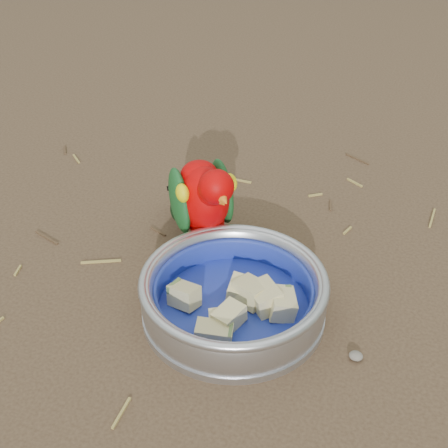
% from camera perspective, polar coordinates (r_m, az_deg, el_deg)
% --- Properties ---
extents(ground, '(60.00, 60.00, 0.00)m').
position_cam_1_polar(ground, '(0.86, 0.29, -5.32)').
color(ground, '#4D3827').
extents(food_bowl, '(0.23, 0.23, 0.02)m').
position_cam_1_polar(food_bowl, '(0.81, 0.88, -7.85)').
color(food_bowl, '#B2B2BA').
rests_on(food_bowl, ground).
extents(bowl_wall, '(0.23, 0.23, 0.04)m').
position_cam_1_polar(bowl_wall, '(0.79, 0.89, -6.25)').
color(bowl_wall, '#B2B2BA').
rests_on(bowl_wall, food_bowl).
extents(fruit_wedges, '(0.14, 0.14, 0.03)m').
position_cam_1_polar(fruit_wedges, '(0.79, 0.89, -6.63)').
color(fruit_wedges, '#D1C183').
rests_on(fruit_wedges, food_bowl).
extents(lory_parrot, '(0.19, 0.19, 0.15)m').
position_cam_1_polar(lory_parrot, '(0.88, -1.81, 1.67)').
color(lory_parrot, '#B90101').
rests_on(lory_parrot, ground).
extents(ground_debris, '(0.90, 0.80, 0.01)m').
position_cam_1_polar(ground_debris, '(0.87, -1.83, -4.45)').
color(ground_debris, '#A18A44').
rests_on(ground_debris, ground).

